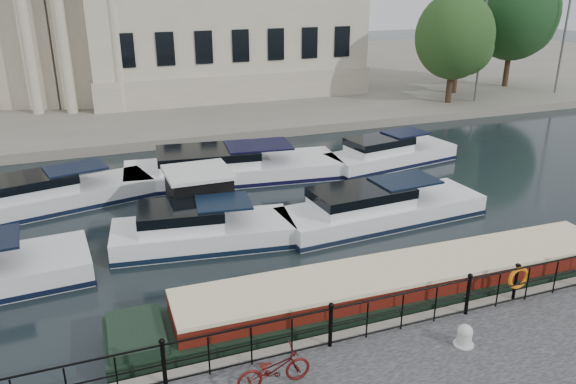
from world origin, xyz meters
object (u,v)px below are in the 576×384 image
(life_ring_post, at_px, (518,278))
(narrowboat, at_px, (405,291))
(bicycle, at_px, (274,369))
(harbour_hut, at_px, (200,199))
(mooring_bollard, at_px, (465,336))

(life_ring_post, relative_size, narrowboat, 0.06)
(bicycle, distance_m, life_ring_post, 7.54)
(bicycle, xyz_separation_m, narrowboat, (5.04, 2.71, -0.63))
(life_ring_post, xyz_separation_m, harbour_hut, (-6.82, 9.67, -0.28))
(bicycle, distance_m, narrowboat, 5.76)
(narrowboat, bearing_deg, life_ring_post, -34.66)
(bicycle, xyz_separation_m, life_ring_post, (7.48, 0.95, 0.24))
(life_ring_post, bearing_deg, mooring_bollard, -155.37)
(bicycle, bearing_deg, life_ring_post, -84.11)
(life_ring_post, height_order, narrowboat, life_ring_post)
(narrowboat, bearing_deg, mooring_bollard, -92.44)
(harbour_hut, bearing_deg, life_ring_post, -55.27)
(bicycle, relative_size, harbour_hut, 0.50)
(mooring_bollard, distance_m, harbour_hut, 11.65)
(mooring_bollard, height_order, harbour_hut, harbour_hut)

